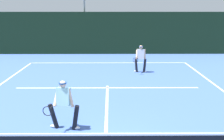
% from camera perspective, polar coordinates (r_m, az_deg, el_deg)
% --- Properties ---
extents(court_line_baseline_far, '(10.48, 0.10, 0.01)m').
position_cam_1_polar(court_line_baseline_far, '(16.69, -0.88, 1.69)').
color(court_line_baseline_far, white).
rests_on(court_line_baseline_far, ground_plane).
extents(court_line_service, '(8.54, 0.10, 0.01)m').
position_cam_1_polar(court_line_service, '(11.52, -1.07, -4.16)').
color(court_line_service, white).
rests_on(court_line_service, ground_plane).
extents(court_line_centre, '(0.10, 6.40, 0.01)m').
position_cam_1_polar(court_line_centre, '(8.82, -1.27, -10.15)').
color(court_line_centre, white).
rests_on(court_line_centre, ground_plane).
extents(player_near, '(1.01, 0.84, 1.55)m').
position_cam_1_polar(player_near, '(7.64, -11.23, -7.53)').
color(player_near, black).
rests_on(player_near, ground_plane).
extents(player_far, '(0.88, 0.85, 1.58)m').
position_cam_1_polar(player_far, '(14.19, 6.65, 2.89)').
color(player_far, black).
rests_on(player_far, ground_plane).
extents(tennis_ball, '(0.07, 0.07, 0.07)m').
position_cam_1_polar(tennis_ball, '(7.23, -5.56, -15.80)').
color(tennis_ball, '#D1E033').
rests_on(tennis_ball, ground_plane).
extents(back_fence_windscreen, '(21.13, 0.12, 3.33)m').
position_cam_1_polar(back_fence_windscreen, '(19.69, -0.83, 8.54)').
color(back_fence_windscreen, black).
rests_on(back_fence_windscreen, ground_plane).
extents(light_pole, '(0.55, 0.44, 6.71)m').
position_cam_1_polar(light_pole, '(20.87, -6.53, 15.68)').
color(light_pole, '#9EA39E').
rests_on(light_pole, ground_plane).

